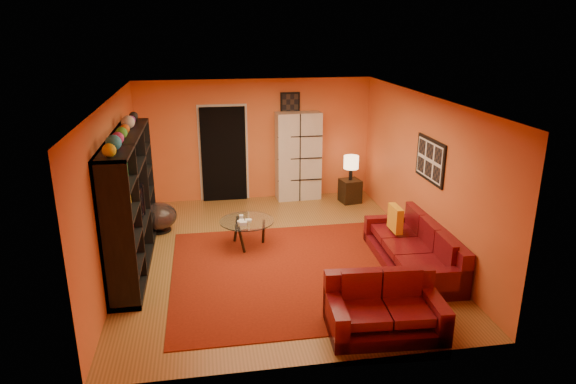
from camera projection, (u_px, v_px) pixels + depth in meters
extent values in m
plane|color=brown|center=(276.00, 254.00, 8.64)|extent=(6.00, 6.00, 0.00)
plane|color=white|center=(275.00, 99.00, 7.83)|extent=(6.00, 6.00, 0.00)
plane|color=orange|center=(256.00, 140.00, 11.05)|extent=(6.00, 0.00, 6.00)
plane|color=orange|center=(316.00, 261.00, 5.43)|extent=(6.00, 0.00, 6.00)
plane|color=orange|center=(114.00, 188.00, 7.85)|extent=(0.00, 6.00, 6.00)
plane|color=orange|center=(422.00, 173.00, 8.63)|extent=(0.00, 6.00, 6.00)
cube|color=#61160B|center=(289.00, 272.00, 8.00)|extent=(3.60, 3.60, 0.01)
cube|color=black|center=(224.00, 154.00, 10.99)|extent=(0.95, 0.10, 2.04)
cube|color=black|center=(430.00, 160.00, 8.25)|extent=(0.03, 1.00, 0.70)
cube|color=black|center=(290.00, 104.00, 10.91)|extent=(0.42, 0.03, 0.52)
cube|color=black|center=(131.00, 202.00, 7.96)|extent=(0.45, 3.00, 2.10)
imported|color=black|center=(134.00, 208.00, 7.95)|extent=(0.89, 0.12, 0.51)
cube|color=#530B12|center=(411.00, 257.00, 8.15)|extent=(1.01, 2.30, 0.32)
cube|color=#530B12|center=(435.00, 241.00, 8.11)|extent=(0.27, 2.27, 0.85)
cube|color=#530B12|center=(438.00, 280.00, 7.12)|extent=(0.93, 0.22, 0.62)
cube|color=#530B12|center=(391.00, 224.00, 9.08)|extent=(0.93, 0.22, 0.62)
cube|color=#530B12|center=(425.00, 257.00, 7.45)|extent=(0.73, 0.64, 0.12)
cube|color=#530B12|center=(410.00, 239.00, 8.04)|extent=(0.73, 0.64, 0.12)
cube|color=#530B12|center=(397.00, 224.00, 8.64)|extent=(0.73, 0.64, 0.12)
cube|color=#530B12|center=(385.00, 320.00, 6.41)|extent=(1.48, 0.94, 0.32)
cube|color=#530B12|center=(379.00, 288.00, 6.65)|extent=(1.43, 0.27, 0.85)
cube|color=#530B12|center=(434.00, 307.00, 6.42)|extent=(0.23, 0.86, 0.62)
cube|color=#530B12|center=(336.00, 313.00, 6.30)|extent=(0.23, 0.86, 0.62)
cube|color=#530B12|center=(408.00, 299.00, 6.30)|extent=(0.55, 0.67, 0.12)
cube|color=#530B12|center=(366.00, 301.00, 6.25)|extent=(0.55, 0.67, 0.12)
cube|color=orange|center=(395.00, 218.00, 8.46)|extent=(0.12, 0.42, 0.42)
cylinder|color=silver|center=(247.00, 221.00, 8.80)|extent=(0.94, 0.94, 0.02)
cylinder|color=black|center=(263.00, 232.00, 8.95)|extent=(0.05, 0.05, 0.45)
cylinder|color=black|center=(236.00, 229.00, 9.06)|extent=(0.05, 0.05, 0.45)
cylinder|color=black|center=(242.00, 240.00, 8.60)|extent=(0.05, 0.05, 0.45)
cube|color=silver|center=(298.00, 156.00, 11.11)|extent=(0.97, 0.47, 1.91)
cylinder|color=black|center=(160.00, 230.00, 9.58)|extent=(0.44, 0.44, 0.03)
cylinder|color=black|center=(160.00, 226.00, 9.55)|extent=(0.06, 0.06, 0.15)
ellipsoid|color=#423A3A|center=(159.00, 216.00, 9.49)|extent=(0.67, 0.67, 0.50)
cube|color=black|center=(350.00, 191.00, 11.07)|extent=(0.46, 0.46, 0.50)
cylinder|color=black|center=(351.00, 174.00, 10.96)|extent=(0.08, 0.08, 0.25)
cylinder|color=#FFCB8C|center=(351.00, 162.00, 10.87)|extent=(0.32, 0.32, 0.27)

